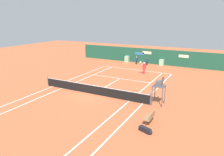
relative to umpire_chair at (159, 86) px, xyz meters
name	(u,v)px	position (x,y,z in m)	size (l,w,h in m)	color
ground_plane	(96,92)	(-6.58, 0.15, -1.74)	(80.00, 80.00, 0.01)	#B25633
tennis_net	(93,89)	(-6.58, -0.43, -1.24)	(12.10, 0.10, 1.07)	#4C4C51
sponsor_back_wall	(147,56)	(-6.60, 16.54, -0.54)	(25.00, 1.02, 2.50)	#194C38
umpire_chair	(159,86)	(0.00, 0.00, 0.00)	(1.00, 1.00, 2.56)	#47474C
player_bench	(150,117)	(0.41, -3.69, -1.24)	(0.54, 1.17, 0.88)	#38383D
equipment_bag	(146,130)	(0.61, -5.06, -1.59)	(1.03, 0.59, 0.32)	black
player_on_baseline	(144,67)	(-4.69, 9.49, -0.76)	(0.75, 0.68, 1.86)	red
ball_kid_right_post	(147,61)	(-6.12, 15.09, -1.02)	(0.42, 0.19, 1.26)	black
ball_kid_centre_post	(137,60)	(-7.92, 15.09, -1.01)	(0.43, 0.18, 1.28)	black
tennis_ball_by_sideline	(106,68)	(-11.04, 10.22, -1.71)	(0.07, 0.07, 0.07)	#CCE033
tennis_ball_near_service_line	(100,69)	(-11.45, 9.04, -1.71)	(0.07, 0.07, 0.07)	#CCE033
tennis_ball_mid_court	(137,89)	(-3.25, 3.14, -1.71)	(0.07, 0.07, 0.07)	#CCE033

